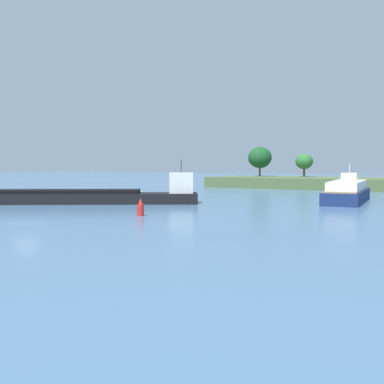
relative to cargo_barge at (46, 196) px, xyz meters
The scene contains 5 objects.
ground_plane 22.63m from the cargo_barge, 46.97° to the right, with size 400.00×400.00×0.00m, color #476B8E.
cargo_barge is the anchor object (origin of this frame).
white_riverboat 42.27m from the cargo_barge, 35.37° to the left, with size 7.15×18.92×5.47m.
fishing_skiff 18.25m from the cargo_barge, 82.77° to the left, with size 4.95×4.35×0.90m.
channel_buoy_red 21.71m from the cargo_barge, 16.44° to the right, with size 0.70×0.70×1.90m.
Camera 1 is at (37.53, -32.15, 5.61)m, focal length 47.50 mm.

